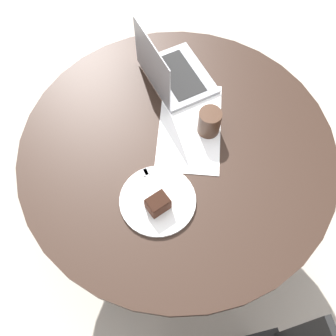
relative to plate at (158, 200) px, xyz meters
name	(u,v)px	position (x,y,z in m)	size (l,w,h in m)	color
ground_plane	(175,216)	(0.22, -0.02, -0.73)	(12.00, 12.00, 0.00)	#B7AD9E
dining_table	(177,167)	(0.22, -0.02, -0.16)	(1.17, 1.17, 0.72)	black
paper_document	(190,127)	(0.32, -0.04, 0.00)	(0.43, 0.29, 0.00)	white
plate	(158,200)	(0.00, 0.00, 0.00)	(0.26, 0.26, 0.01)	white
cake_slice	(158,204)	(-0.03, -0.01, 0.04)	(0.09, 0.09, 0.06)	#472619
fork	(152,185)	(0.05, 0.03, 0.01)	(0.15, 0.12, 0.00)	silver
coffee_glass	(209,122)	(0.32, -0.11, 0.05)	(0.08, 0.08, 0.11)	#3D2619
laptop	(172,73)	(0.52, 0.08, 0.04)	(0.37, 0.36, 0.25)	gray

